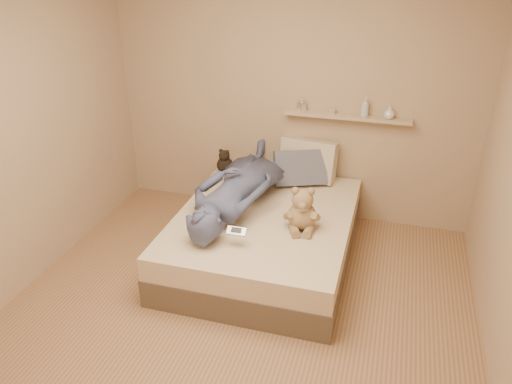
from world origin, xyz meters
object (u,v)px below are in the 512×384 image
(person, at_px, (240,184))
(teddy_bear, at_px, (302,212))
(pillow_grey, at_px, (300,168))
(bed, at_px, (265,236))
(dark_plush, at_px, (225,163))
(wall_shelf, at_px, (347,117))
(pillow_cream, at_px, (308,160))
(game_console, at_px, (236,231))

(person, bearing_deg, teddy_bear, 162.92)
(pillow_grey, bearing_deg, person, -126.18)
(bed, xyz_separation_m, person, (-0.26, 0.11, 0.43))
(teddy_bear, relative_size, dark_plush, 1.49)
(person, bearing_deg, dark_plush, -52.44)
(teddy_bear, bearing_deg, wall_shelf, 79.80)
(bed, relative_size, dark_plush, 7.30)
(bed, bearing_deg, teddy_bear, -24.35)
(pillow_cream, bearing_deg, teddy_bear, -81.89)
(pillow_cream, height_order, wall_shelf, wall_shelf)
(bed, bearing_deg, game_console, -98.01)
(game_console, bearing_deg, bed, 81.99)
(pillow_cream, bearing_deg, wall_shelf, 13.31)
(dark_plush, distance_m, pillow_cream, 0.85)
(teddy_bear, height_order, person, person)
(game_console, xyz_separation_m, pillow_cream, (0.29, 1.38, 0.07))
(wall_shelf, bearing_deg, pillow_cream, -166.69)
(teddy_bear, distance_m, pillow_grey, 0.87)
(game_console, distance_m, wall_shelf, 1.67)
(teddy_bear, xyz_separation_m, wall_shelf, (0.19, 1.07, 0.49))
(dark_plush, height_order, wall_shelf, wall_shelf)
(bed, distance_m, game_console, 0.67)
(teddy_bear, xyz_separation_m, person, (-0.62, 0.27, 0.04))
(bed, distance_m, pillow_cream, 0.96)
(game_console, xyz_separation_m, wall_shelf, (0.63, 1.46, 0.52))
(pillow_cream, bearing_deg, game_console, -101.99)
(bed, relative_size, game_console, 12.47)
(dark_plush, bearing_deg, teddy_bear, -42.15)
(game_console, xyz_separation_m, person, (-0.18, 0.67, 0.07))
(pillow_cream, distance_m, pillow_grey, 0.15)
(teddy_bear, height_order, pillow_cream, pillow_cream)
(pillow_cream, bearing_deg, dark_plush, -173.04)
(dark_plush, xyz_separation_m, wall_shelf, (1.17, 0.18, 0.54))
(teddy_bear, xyz_separation_m, pillow_grey, (-0.19, 0.85, 0.01))
(person, bearing_deg, bed, 163.51)
(dark_plush, bearing_deg, wall_shelf, 8.79)
(pillow_grey, bearing_deg, bed, -103.33)
(pillow_grey, height_order, person, person)
(bed, distance_m, person, 0.51)
(game_console, xyz_separation_m, dark_plush, (-0.55, 1.28, -0.02))
(game_console, relative_size, pillow_cream, 0.28)
(teddy_bear, height_order, pillow_grey, teddy_bear)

